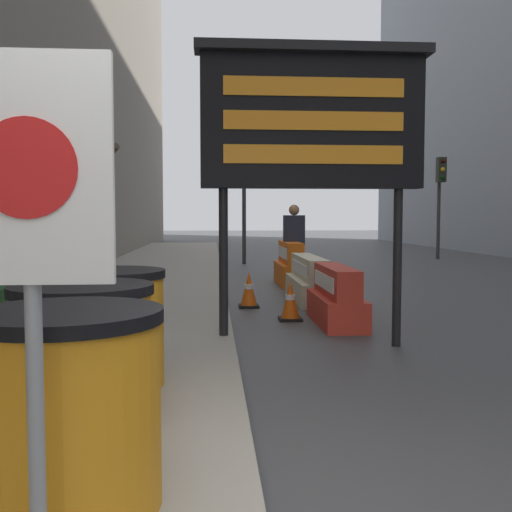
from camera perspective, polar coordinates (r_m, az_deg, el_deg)
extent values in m
cylinder|color=#4C3D2D|center=(8.93, -18.19, 1.50)|extent=(0.25, 0.25, 1.96)
cylinder|color=#4C3D2D|center=(8.61, -17.30, 8.72)|extent=(0.66, 0.60, 0.79)
cylinder|color=#4C3D2D|center=(8.68, -17.06, 6.61)|extent=(0.50, 0.60, 0.89)
cylinder|color=#4C3D2D|center=(8.42, -20.62, 8.53)|extent=(1.27, 0.55, 1.01)
cylinder|color=#4C3D2D|center=(9.37, -15.54, 7.51)|extent=(1.04, 0.86, 0.89)
cylinder|color=#4C3D2D|center=(8.85, -20.78, 9.23)|extent=(0.47, 0.77, 0.79)
cylinder|color=orange|center=(2.89, -17.52, -14.28)|extent=(0.83, 0.83, 0.84)
cylinder|color=black|center=(2.78, -17.70, -5.47)|extent=(0.86, 0.86, 0.06)
cylinder|color=orange|center=(3.84, -16.13, -9.73)|extent=(0.83, 0.83, 0.84)
cylinder|color=black|center=(3.76, -16.26, -3.08)|extent=(0.86, 0.86, 0.06)
cylinder|color=orange|center=(4.78, -13.77, -7.02)|extent=(0.83, 0.83, 0.84)
cylinder|color=black|center=(4.72, -13.86, -1.67)|extent=(0.86, 0.86, 0.06)
cylinder|color=gray|center=(2.29, -20.31, -10.91)|extent=(0.06, 0.06, 1.47)
cube|color=white|center=(2.20, -20.89, 7.80)|extent=(0.58, 0.04, 0.80)
cylinder|color=red|center=(2.18, -21.08, 7.84)|extent=(0.35, 0.01, 0.35)
cylinder|color=black|center=(6.55, -3.11, -1.26)|extent=(0.10, 0.10, 1.77)
cylinder|color=black|center=(6.87, 13.30, -1.13)|extent=(0.10, 0.10, 1.77)
cube|color=black|center=(6.69, 5.38, 12.54)|extent=(2.43, 0.24, 1.43)
cube|color=black|center=(6.78, 5.52, 19.02)|extent=(2.55, 0.34, 0.10)
cube|color=orange|center=(6.63, 5.59, 15.76)|extent=(1.94, 0.02, 0.20)
cube|color=orange|center=(6.57, 5.57, 12.71)|extent=(1.94, 0.02, 0.20)
cube|color=orange|center=(6.52, 5.55, 9.62)|extent=(1.94, 0.02, 0.20)
cube|color=red|center=(8.22, 7.65, -5.09)|extent=(0.55, 1.62, 0.39)
cube|color=red|center=(8.17, 7.68, -2.37)|extent=(0.33, 1.62, 0.39)
cube|color=white|center=(8.13, 6.46, -2.38)|extent=(0.02, 1.29, 0.20)
cube|color=beige|center=(10.45, 5.07, -3.20)|extent=(0.56, 2.14, 0.38)
cube|color=beige|center=(10.41, 5.08, -1.10)|extent=(0.34, 2.14, 0.38)
cube|color=white|center=(10.38, 4.10, -1.10)|extent=(0.02, 1.71, 0.19)
cube|color=orange|center=(12.84, 3.32, -1.72)|extent=(0.54, 1.78, 0.46)
cube|color=orange|center=(12.81, 3.32, 0.33)|extent=(0.33, 1.78, 0.46)
cube|color=white|center=(12.78, 2.55, 0.33)|extent=(0.02, 1.42, 0.23)
cube|color=black|center=(9.64, -0.69, -4.80)|extent=(0.33, 0.33, 0.04)
cone|color=#EA560F|center=(9.61, -0.69, -3.08)|extent=(0.26, 0.26, 0.54)
cylinder|color=white|center=(9.60, -0.69, -2.92)|extent=(0.15, 0.15, 0.08)
cube|color=black|center=(8.47, 3.29, -6.00)|extent=(0.32, 0.32, 0.04)
cone|color=#EA560F|center=(8.43, 3.29, -4.10)|extent=(0.25, 0.25, 0.53)
cylinder|color=white|center=(8.42, 3.29, -3.93)|extent=(0.15, 0.15, 0.07)
cylinder|color=#2D2D30|center=(18.53, -1.15, 6.26)|extent=(0.12, 0.12, 4.52)
cube|color=#23281E|center=(18.54, -1.13, 11.98)|extent=(0.28, 0.28, 0.84)
sphere|color=red|center=(18.43, -1.10, 12.91)|extent=(0.15, 0.15, 0.15)
sphere|color=#392C06|center=(18.39, -1.10, 12.05)|extent=(0.15, 0.15, 0.15)
sphere|color=black|center=(18.35, -1.10, 11.18)|extent=(0.15, 0.15, 0.15)
cylinder|color=#2D2D30|center=(21.47, 17.00, 4.34)|extent=(0.12, 0.12, 3.46)
cube|color=#23281E|center=(21.38, 17.23, 7.85)|extent=(0.28, 0.28, 0.84)
sphere|color=#360605|center=(21.26, 17.39, 8.63)|extent=(0.15, 0.15, 0.15)
sphere|color=gold|center=(21.24, 17.37, 7.88)|extent=(0.15, 0.15, 0.15)
sphere|color=black|center=(21.22, 17.36, 7.12)|extent=(0.15, 0.15, 0.15)
cylinder|color=#514C42|center=(12.96, 3.28, -0.84)|extent=(0.14, 0.14, 0.83)
cylinder|color=#514C42|center=(12.98, 3.96, -0.84)|extent=(0.14, 0.14, 0.83)
cube|color=#232838|center=(12.93, 3.64, 2.44)|extent=(0.46, 0.28, 0.66)
sphere|color=#A87750|center=(12.93, 3.65, 4.40)|extent=(0.23, 0.23, 0.23)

